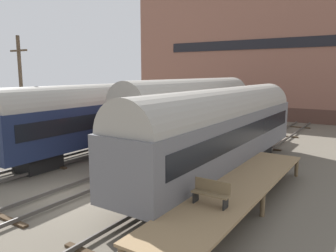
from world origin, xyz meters
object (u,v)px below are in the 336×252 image
(train_car_maroon, at_px, (192,109))
(train_car_navy, at_px, (100,114))
(bench, at_px, (211,192))
(utility_pole, at_px, (22,95))
(train_car_grey, at_px, (223,127))

(train_car_maroon, bearing_deg, train_car_navy, -134.91)
(bench, height_order, utility_pole, utility_pole)
(train_car_grey, xyz_separation_m, train_car_maroon, (-4.95, 5.40, 0.19))
(train_car_grey, height_order, train_car_navy, train_car_navy)
(train_car_grey, xyz_separation_m, bench, (2.42, -6.50, -1.28))
(train_car_maroon, distance_m, utility_pole, 12.37)
(utility_pole, bearing_deg, train_car_grey, 13.71)
(utility_pole, bearing_deg, train_car_navy, 45.22)
(train_car_navy, relative_size, bench, 11.87)
(bench, bearing_deg, train_car_grey, 110.42)
(train_car_navy, distance_m, bench, 14.19)
(utility_pole, bearing_deg, train_car_maroon, 45.14)
(train_car_maroon, height_order, bench, train_car_maroon)
(train_car_maroon, bearing_deg, bench, -58.23)
(train_car_navy, xyz_separation_m, bench, (12.32, -6.93, -1.29))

